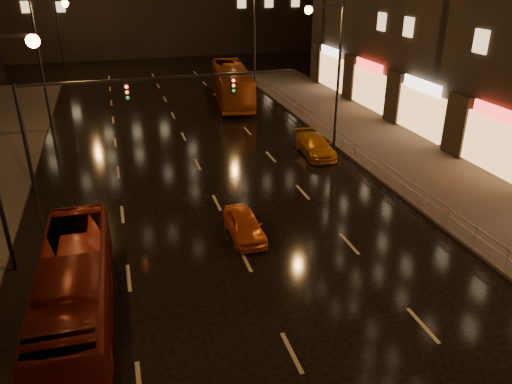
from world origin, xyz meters
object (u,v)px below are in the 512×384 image
bus_red (75,292)px  bus_curb (232,84)px  taxi_near (244,225)px  taxi_far (315,146)px

bus_red → bus_curb: bus_curb is taller
taxi_near → bus_red: bearing=-148.5°
bus_curb → bus_red: bearing=-105.8°
bus_curb → taxi_near: bearing=-94.7°
bus_red → taxi_near: size_ratio=2.68×
taxi_near → taxi_far: (7.50, 9.56, 0.04)m
taxi_far → taxi_near: bearing=-124.8°
bus_red → taxi_near: 8.60m
bus_curb → taxi_near: size_ratio=3.30×
bus_red → taxi_far: size_ratio=2.16×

